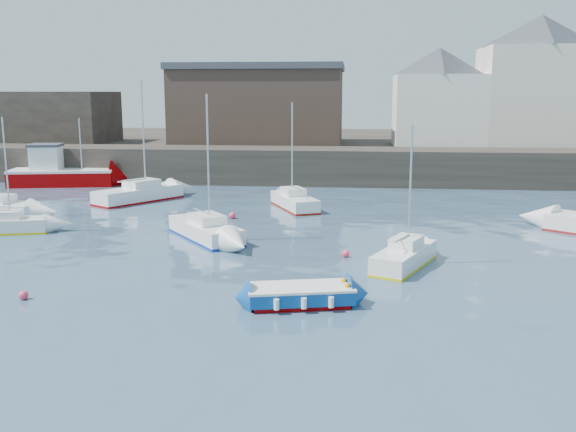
# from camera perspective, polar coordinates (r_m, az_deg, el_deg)

# --- Properties ---
(water) EXTENTS (220.00, 220.00, 0.00)m
(water) POSITION_cam_1_polar(r_m,az_deg,el_deg) (21.68, -3.27, -9.91)
(water) COLOR #2D4760
(water) RESTS_ON ground
(quay_wall) EXTENTS (90.00, 5.00, 3.00)m
(quay_wall) POSITION_cam_1_polar(r_m,az_deg,el_deg) (55.45, 2.42, 4.48)
(quay_wall) COLOR #28231E
(quay_wall) RESTS_ON ground
(land_strip) EXTENTS (90.00, 32.00, 2.80)m
(land_strip) POSITION_cam_1_polar(r_m,az_deg,el_deg) (73.35, 3.27, 5.97)
(land_strip) COLOR #28231E
(land_strip) RESTS_ON ground
(bldg_east_a) EXTENTS (13.36, 13.36, 11.80)m
(bldg_east_a) POSITION_cam_1_polar(r_m,az_deg,el_deg) (64.23, 21.35, 11.17)
(bldg_east_a) COLOR beige
(bldg_east_a) RESTS_ON land_strip
(bldg_east_d) EXTENTS (11.14, 11.14, 8.95)m
(bldg_east_d) POSITION_cam_1_polar(r_m,az_deg,el_deg) (61.99, 13.21, 10.32)
(bldg_east_d) COLOR white
(bldg_east_d) RESTS_ON land_strip
(warehouse) EXTENTS (16.40, 10.40, 7.60)m
(warehouse) POSITION_cam_1_polar(r_m,az_deg,el_deg) (63.69, -2.58, 9.93)
(warehouse) COLOR #3D2D26
(warehouse) RESTS_ON land_strip
(bldg_west) EXTENTS (14.00, 8.00, 5.00)m
(bldg_west) POSITION_cam_1_polar(r_m,az_deg,el_deg) (69.48, -21.14, 8.21)
(bldg_west) COLOR #353028
(bldg_west) RESTS_ON land_strip
(blue_dinghy) EXTENTS (4.16, 2.49, 0.74)m
(blue_dinghy) POSITION_cam_1_polar(r_m,az_deg,el_deg) (23.71, 1.10, -7.00)
(blue_dinghy) COLOR #920001
(blue_dinghy) RESTS_ON ground
(fishing_boat) EXTENTS (8.94, 4.74, 5.62)m
(fishing_boat) POSITION_cam_1_polar(r_m,az_deg,el_deg) (57.42, -19.66, 3.66)
(fishing_boat) COLOR #920001
(fishing_boat) RESTS_ON ground
(sailboat_a) EXTENTS (5.18, 2.80, 6.42)m
(sailboat_a) POSITION_cam_1_polar(r_m,az_deg,el_deg) (39.12, -24.06, -0.73)
(sailboat_a) COLOR white
(sailboat_a) RESTS_ON ground
(sailboat_b) EXTENTS (5.08, 5.89, 7.64)m
(sailboat_b) POSITION_cam_1_polar(r_m,az_deg,el_deg) (34.59, -7.34, -1.20)
(sailboat_b) COLOR white
(sailboat_b) RESTS_ON ground
(sailboat_c) EXTENTS (3.35, 4.99, 6.30)m
(sailboat_c) POSITION_cam_1_polar(r_m,az_deg,el_deg) (29.31, 10.31, -3.53)
(sailboat_c) COLOR white
(sailboat_c) RESTS_ON ground
(sailboat_f) EXTENTS (3.83, 5.66, 7.06)m
(sailboat_f) POSITION_cam_1_polar(r_m,az_deg,el_deg) (43.32, 0.58, 1.34)
(sailboat_f) COLOR white
(sailboat_f) RESTS_ON ground
(sailboat_h) EXTENTS (5.50, 6.70, 8.57)m
(sailboat_h) POSITION_cam_1_polar(r_m,az_deg,el_deg) (47.39, -13.11, 1.96)
(sailboat_h) COLOR white
(sailboat_h) RESTS_ON ground
(buoy_near) EXTENTS (0.36, 0.36, 0.36)m
(buoy_near) POSITION_cam_1_polar(r_m,az_deg,el_deg) (26.46, -22.43, -6.87)
(buoy_near) COLOR #FF3556
(buoy_near) RESTS_ON ground
(buoy_mid) EXTENTS (0.35, 0.35, 0.35)m
(buoy_mid) POSITION_cam_1_polar(r_m,az_deg,el_deg) (30.73, 5.15, -3.65)
(buoy_mid) COLOR #FF3556
(buoy_mid) RESTS_ON ground
(buoy_far) EXTENTS (0.43, 0.43, 0.43)m
(buoy_far) POSITION_cam_1_polar(r_m,az_deg,el_deg) (40.01, -4.96, -0.23)
(buoy_far) COLOR #FF3556
(buoy_far) RESTS_ON ground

